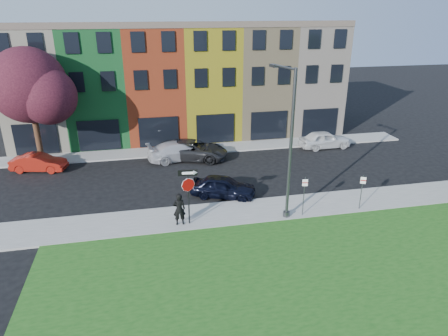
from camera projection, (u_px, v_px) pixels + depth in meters
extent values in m
plane|color=black|center=(271.00, 238.00, 21.53)|extent=(120.00, 120.00, 0.00)
cube|color=gray|center=(287.00, 208.00, 24.61)|extent=(40.00, 3.00, 0.12)
cube|color=gray|center=(184.00, 150.00, 34.56)|extent=(40.00, 2.40, 0.12)
cube|color=beige|center=(42.00, 85.00, 36.07)|extent=(5.00, 10.00, 10.00)
cube|color=#227D36|center=(99.00, 83.00, 37.01)|extent=(5.00, 10.00, 10.00)
cube|color=#C64421|center=(154.00, 81.00, 37.96)|extent=(5.00, 10.00, 10.00)
cube|color=gold|center=(205.00, 80.00, 38.91)|extent=(5.00, 10.00, 10.00)
cube|color=#978561|center=(255.00, 78.00, 39.86)|extent=(5.00, 10.00, 10.00)
cube|color=#BBAC9E|center=(302.00, 76.00, 40.80)|extent=(5.00, 10.00, 10.00)
cube|color=black|center=(187.00, 130.00, 35.15)|extent=(30.00, 0.12, 2.60)
cylinder|color=black|center=(189.00, 198.00, 22.14)|extent=(0.08, 0.08, 3.22)
cylinder|color=white|center=(188.00, 185.00, 21.82)|extent=(0.80, 0.10, 0.80)
cylinder|color=#8B0A07|center=(188.00, 185.00, 21.80)|extent=(0.76, 0.09, 0.76)
cube|color=black|center=(188.00, 173.00, 21.55)|extent=(1.05, 0.14, 0.34)
cube|color=white|center=(188.00, 173.00, 21.53)|extent=(0.66, 0.08, 0.14)
imported|color=black|center=(179.00, 209.00, 22.28)|extent=(0.72, 0.49, 1.91)
imported|color=black|center=(223.00, 187.00, 25.96)|extent=(4.67, 5.40, 1.43)
imported|color=maroon|center=(39.00, 163.00, 30.11)|extent=(3.08, 4.61, 1.33)
imported|color=silver|center=(180.00, 151.00, 32.29)|extent=(3.93, 5.97, 1.52)
imported|color=black|center=(192.00, 150.00, 32.38)|extent=(6.10, 7.32, 1.59)
imported|color=silver|center=(325.00, 139.00, 35.07)|extent=(2.11, 4.60, 1.52)
cylinder|color=#424447|center=(291.00, 147.00, 21.91)|extent=(0.18, 0.18, 8.58)
cylinder|color=#424447|center=(286.00, 214.00, 23.45)|extent=(0.40, 0.40, 0.30)
cylinder|color=#424447|center=(285.00, 67.00, 21.18)|extent=(0.60, 1.97, 0.12)
cube|color=#424447|center=(274.00, 66.00, 22.11)|extent=(0.37, 0.59, 0.16)
cylinder|color=#424447|center=(304.00, 196.00, 23.25)|extent=(0.05, 0.05, 2.42)
cube|color=white|center=(305.00, 183.00, 22.90)|extent=(0.32, 0.08, 0.42)
cube|color=#8B0A07|center=(305.00, 183.00, 22.88)|extent=(0.32, 0.07, 0.06)
cylinder|color=#424447|center=(361.00, 192.00, 23.99)|extent=(0.05, 0.05, 2.20)
cube|color=white|center=(363.00, 180.00, 23.66)|extent=(0.30, 0.15, 0.42)
cube|color=#8B0A07|center=(363.00, 181.00, 23.65)|extent=(0.30, 0.14, 0.06)
cylinder|color=black|center=(38.00, 137.00, 30.90)|extent=(0.44, 0.44, 4.15)
sphere|color=black|center=(28.00, 85.00, 29.39)|extent=(5.57, 5.57, 5.57)
sphere|color=black|center=(48.00, 96.00, 29.16)|extent=(4.18, 4.18, 4.18)
sphere|color=black|center=(15.00, 91.00, 30.25)|extent=(3.90, 3.90, 3.90)
sphere|color=black|center=(32.00, 71.00, 29.59)|extent=(3.34, 3.34, 3.34)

